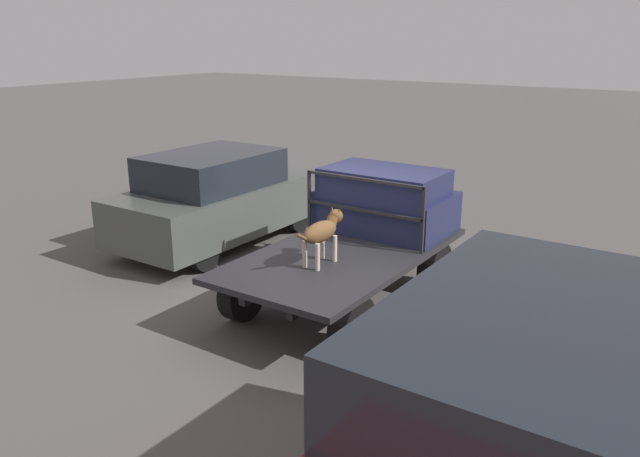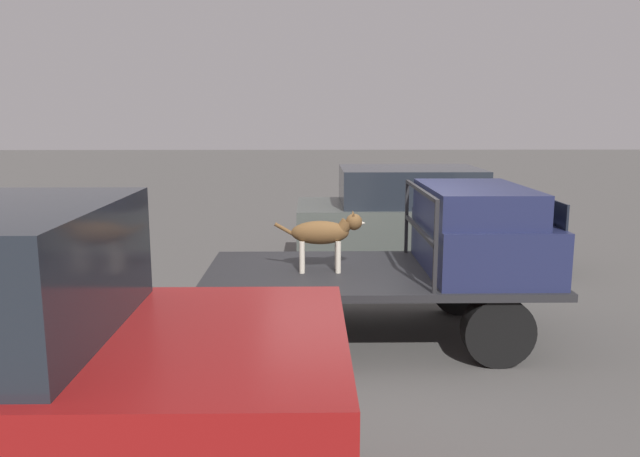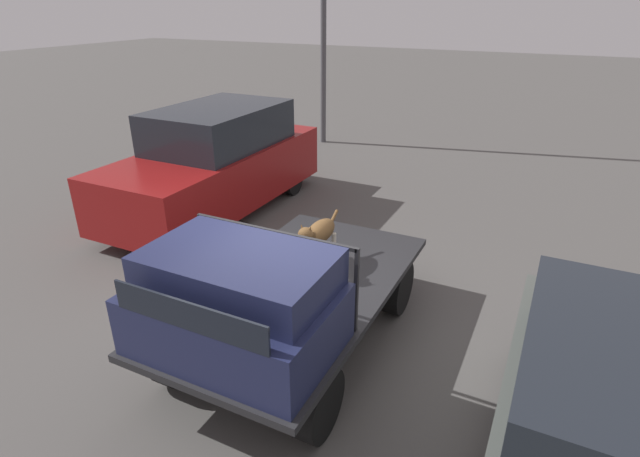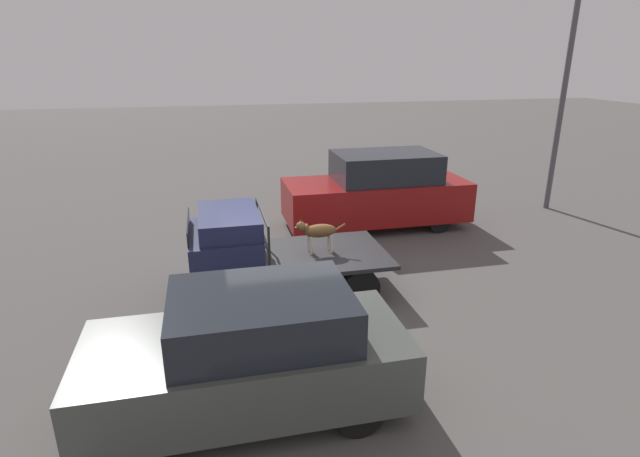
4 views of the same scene
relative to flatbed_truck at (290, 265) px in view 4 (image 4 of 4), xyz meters
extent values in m
plane|color=#514F4C|center=(0.00, 0.00, -0.58)|extent=(80.00, 80.00, 0.00)
cylinder|color=black|center=(1.18, 0.85, -0.21)|extent=(0.72, 0.24, 0.72)
cylinder|color=black|center=(1.18, -0.85, -0.21)|extent=(0.72, 0.24, 0.72)
cylinder|color=black|center=(-1.18, 0.85, -0.21)|extent=(0.72, 0.24, 0.72)
cylinder|color=black|center=(-1.18, -0.85, -0.21)|extent=(0.72, 0.24, 0.72)
cube|color=black|center=(0.00, 0.35, 0.04)|extent=(3.49, 0.10, 0.18)
cube|color=black|center=(0.00, -0.35, 0.04)|extent=(3.49, 0.10, 0.18)
cube|color=#232326|center=(0.00, 0.00, 0.17)|extent=(3.80, 2.02, 0.08)
cube|color=#1E2347|center=(1.21, 0.00, 0.50)|extent=(1.28, 1.90, 0.59)
cube|color=#1E2347|center=(1.11, 0.00, 0.98)|extent=(1.09, 1.75, 0.36)
cube|color=black|center=(1.84, 0.00, 0.93)|extent=(0.02, 1.56, 0.27)
cube|color=#232326|center=(0.50, 0.93, 0.67)|extent=(0.04, 0.04, 0.93)
cube|color=#232326|center=(0.50, -0.93, 0.67)|extent=(0.04, 0.04, 0.93)
cube|color=#232326|center=(0.50, 0.00, 1.12)|extent=(0.04, 1.86, 0.04)
cube|color=#232326|center=(0.50, 0.00, 0.67)|extent=(0.04, 1.86, 0.04)
cylinder|color=beige|center=(-0.41, 0.08, 0.39)|extent=(0.06, 0.06, 0.36)
cylinder|color=beige|center=(-0.41, -0.11, 0.39)|extent=(0.06, 0.06, 0.36)
cylinder|color=beige|center=(-0.82, 0.08, 0.39)|extent=(0.06, 0.06, 0.36)
cylinder|color=beige|center=(-0.82, -0.11, 0.39)|extent=(0.06, 0.06, 0.36)
ellipsoid|color=brown|center=(-0.62, -0.02, 0.65)|extent=(0.65, 0.26, 0.26)
sphere|color=beige|center=(-0.44, -0.02, 0.60)|extent=(0.12, 0.12, 0.12)
cylinder|color=brown|center=(-0.34, -0.02, 0.72)|extent=(0.19, 0.14, 0.18)
sphere|color=brown|center=(-0.24, -0.02, 0.77)|extent=(0.18, 0.18, 0.18)
cone|color=beige|center=(-0.16, -0.02, 0.75)|extent=(0.10, 0.10, 0.10)
cone|color=brown|center=(-0.25, 0.03, 0.85)|extent=(0.06, 0.08, 0.10)
cone|color=brown|center=(-0.25, -0.07, 0.85)|extent=(0.06, 0.08, 0.10)
cylinder|color=brown|center=(-0.99, -0.02, 0.67)|extent=(0.27, 0.04, 0.18)
cylinder|color=black|center=(2.38, 4.08, -0.28)|extent=(0.60, 0.20, 0.60)
cylinder|color=black|center=(2.38, 2.53, -0.28)|extent=(0.60, 0.20, 0.60)
cylinder|color=black|center=(-0.16, 4.08, -0.28)|extent=(0.60, 0.20, 0.60)
cylinder|color=black|center=(-0.16, 2.53, -0.28)|extent=(0.60, 0.20, 0.60)
cube|color=#474C47|center=(1.11, 3.31, 0.09)|extent=(4.10, 1.83, 0.82)
cube|color=#1E232B|center=(0.91, 3.31, 0.80)|extent=(2.25, 1.65, 0.60)
cylinder|color=black|center=(-1.44, -2.59, -0.28)|extent=(0.60, 0.20, 0.60)
cylinder|color=black|center=(-1.44, -4.27, -0.28)|extent=(0.60, 0.20, 0.60)
cylinder|color=black|center=(-4.44, -2.59, -0.28)|extent=(0.60, 0.20, 0.60)
cylinder|color=black|center=(-4.44, -4.27, -0.28)|extent=(0.60, 0.20, 0.60)
cube|color=maroon|center=(-2.94, -3.43, 0.19)|extent=(4.85, 1.97, 1.03)
cube|color=#1E232B|center=(-3.18, -3.43, 1.07)|extent=(2.67, 1.77, 0.74)
cylinder|color=#4C4C51|center=(-8.67, -3.91, 3.27)|extent=(0.16, 0.16, 7.69)
camera|label=1|loc=(-6.90, -4.26, 3.06)|focal=35.00mm
camera|label=2|loc=(-0.72, -6.85, 1.93)|focal=35.00mm
camera|label=3|loc=(4.39, 2.47, 3.26)|focal=28.00mm
camera|label=4|loc=(1.44, 8.86, 3.86)|focal=28.00mm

